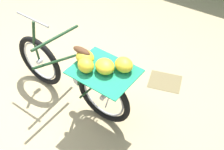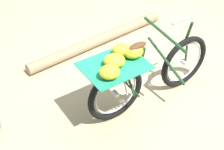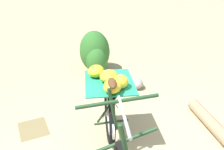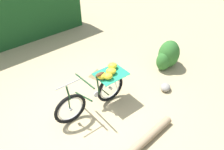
% 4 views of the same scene
% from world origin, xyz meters
% --- Properties ---
extents(ground_plane, '(60.00, 60.00, 0.00)m').
position_xyz_m(ground_plane, '(0.00, 0.00, 0.00)').
color(ground_plane, tan).
extents(foliage_hedge, '(4.57, 2.09, 2.03)m').
position_xyz_m(foliage_hedge, '(1.66, 4.21, 1.01)').
color(foliage_hedge, '#19471E').
rests_on(foliage_hedge, ground_plane).
extents(bicycle, '(1.78, 0.95, 1.03)m').
position_xyz_m(bicycle, '(0.33, -0.04, 0.49)').
color(bicycle, black).
rests_on(bicycle, ground_plane).
extents(shrub_cluster, '(0.86, 0.59, 0.82)m').
position_xyz_m(shrub_cluster, '(2.78, -0.81, 0.36)').
color(shrub_cluster, '#2D6628').
rests_on(shrub_cluster, ground_plane).
extents(path_stone, '(0.29, 0.24, 0.18)m').
position_xyz_m(path_stone, '(1.75, -1.16, 0.09)').
color(path_stone, gray).
rests_on(path_stone, ground_plane).
extents(leaf_litter_patch, '(0.44, 0.36, 0.01)m').
position_xyz_m(leaf_litter_patch, '(1.32, 0.66, 0.00)').
color(leaf_litter_patch, olive).
rests_on(leaf_litter_patch, ground_plane).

